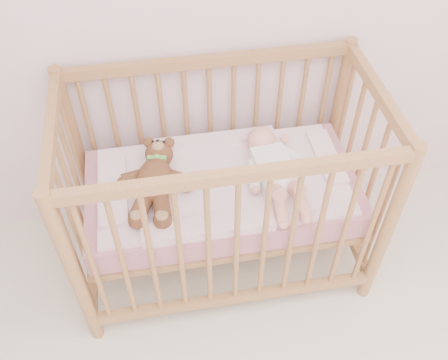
{
  "coord_description": "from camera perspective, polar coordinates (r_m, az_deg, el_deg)",
  "views": [
    {
      "loc": [
        -0.28,
        0.1,
        2.2
      ],
      "look_at": [
        -0.03,
        1.55,
        0.62
      ],
      "focal_mm": 40.0,
      "sensor_mm": 36.0,
      "label": 1
    }
  ],
  "objects": [
    {
      "name": "crib",
      "position": [
        2.28,
        -0.21,
        -1.15
      ],
      "size": [
        1.36,
        0.76,
        1.0
      ],
      "primitive_type": null,
      "color": "#AF854A",
      "rests_on": "floor"
    },
    {
      "name": "mattress",
      "position": [
        2.29,
        -0.21,
        -1.4
      ],
      "size": [
        1.22,
        0.62,
        0.13
      ],
      "primitive_type": "cube",
      "color": "pink",
      "rests_on": "crib"
    },
    {
      "name": "blanket",
      "position": [
        2.23,
        -0.22,
        -0.12
      ],
      "size": [
        1.1,
        0.58,
        0.06
      ],
      "primitive_type": null,
      "color": "#FBADC6",
      "rests_on": "mattress"
    },
    {
      "name": "baby",
      "position": [
        2.2,
        5.65,
        1.56
      ],
      "size": [
        0.33,
        0.61,
        0.14
      ],
      "primitive_type": null,
      "rotation": [
        0.0,
        0.0,
        0.09
      ],
      "color": "white",
      "rests_on": "blanket"
    },
    {
      "name": "teddy_bear",
      "position": [
        2.14,
        -7.94,
        0.05
      ],
      "size": [
        0.44,
        0.56,
        0.14
      ],
      "primitive_type": null,
      "rotation": [
        0.0,
        0.0,
        -0.19
      ],
      "color": "brown",
      "rests_on": "blanket"
    }
  ]
}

